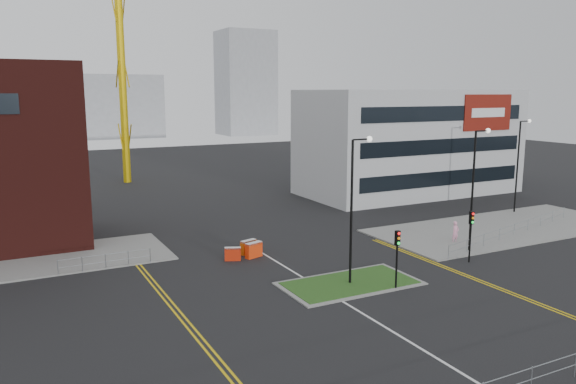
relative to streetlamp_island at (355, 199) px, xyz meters
name	(u,v)px	position (x,y,z in m)	size (l,w,h in m)	color
ground	(407,340)	(-2.22, -8.00, -5.41)	(200.00, 200.00, 0.00)	black
pavement_right	(503,228)	(19.78, 6.00, -5.35)	(24.00, 10.00, 0.12)	slate
island_kerb	(350,284)	(-0.22, 0.00, -5.37)	(8.60, 4.60, 0.08)	slate
grass_island	(350,283)	(-0.22, 0.00, -5.35)	(8.00, 4.00, 0.12)	#1E4918
office_block	(409,142)	(23.79, 23.97, 0.59)	(25.00, 12.20, 12.00)	#B7B9BC
streetlamp_island	(355,199)	(0.00, 0.00, 0.00)	(1.46, 0.36, 9.18)	black
streetlamp_right_near	(475,180)	(12.00, 2.00, 0.00)	(1.46, 0.36, 9.18)	black
streetlamp_right_far	(520,158)	(26.00, 10.00, 0.00)	(1.46, 0.36, 9.18)	black
traffic_light_island	(397,248)	(1.78, -2.02, -2.85)	(0.28, 0.33, 3.65)	black
traffic_light_right	(471,227)	(9.78, -0.02, -2.85)	(0.28, 0.33, 3.65)	black
railing_front	(508,382)	(-2.22, -14.00, -4.63)	(24.05, 0.05, 1.10)	gray
railing_left	(106,259)	(-13.22, 10.00, -4.67)	(6.05, 0.05, 1.10)	gray
railing_right	(514,227)	(18.28, 3.50, -4.63)	(19.05, 5.05, 1.10)	gray
centre_line	(382,325)	(-2.22, -6.00, -5.41)	(0.15, 30.00, 0.01)	silver
yellow_left_a	(167,304)	(-11.22, 2.00, -5.41)	(0.12, 24.00, 0.01)	gold
yellow_left_b	(173,303)	(-10.92, 2.00, -5.41)	(0.12, 24.00, 0.01)	gold
yellow_right_a	(463,275)	(7.28, -2.00, -5.41)	(0.12, 20.00, 0.01)	gold
yellow_right_b	(467,275)	(7.58, -2.00, -5.41)	(0.12, 20.00, 0.01)	gold
skyline_b	(113,106)	(7.78, 122.00, 2.59)	(24.00, 12.00, 16.00)	gray
skyline_c	(246,83)	(42.78, 117.00, 8.59)	(14.00, 12.00, 28.00)	gray
skyline_d	(34,114)	(-10.22, 132.00, 0.59)	(30.00, 12.00, 12.00)	gray
pedestrian	(455,232)	(12.49, 4.22, -4.53)	(0.65, 0.42, 1.77)	#F59EC1
barrier_left	(248,246)	(-3.22, 8.95, -4.84)	(1.32, 0.76, 1.06)	#FB5F0D
barrier_mid	(233,253)	(-4.84, 8.00, -4.89)	(1.19, 0.81, 0.96)	red
barrier_right	(254,249)	(-3.22, 8.00, -4.81)	(1.39, 0.84, 1.11)	#F7390D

